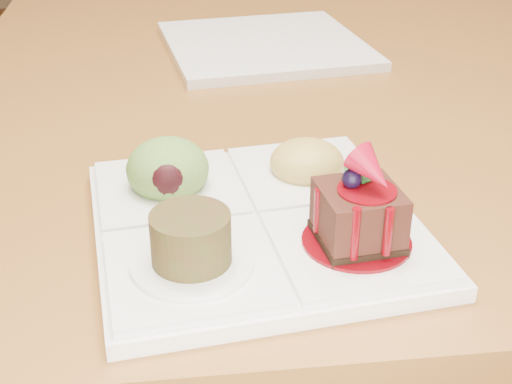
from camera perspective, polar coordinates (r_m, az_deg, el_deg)
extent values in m
plane|color=brown|center=(1.61, 3.51, -11.44)|extent=(6.00, 6.00, 0.00)
cube|color=brown|center=(1.27, 4.52, 14.66)|extent=(1.00, 1.80, 0.04)
cylinder|color=brown|center=(2.17, -11.89, 9.79)|extent=(0.06, 0.06, 0.71)
cylinder|color=brown|center=(2.26, 11.26, 10.66)|extent=(0.06, 0.06, 0.71)
cylinder|color=black|center=(1.90, -17.34, 2.17)|extent=(0.04, 0.04, 0.45)
cylinder|color=black|center=(1.58, -18.62, -3.91)|extent=(0.04, 0.04, 0.45)
cube|color=white|center=(0.54, 0.00, -2.71)|extent=(0.26, 0.26, 0.01)
cube|color=white|center=(0.50, 8.00, -4.32)|extent=(0.12, 0.12, 0.01)
cube|color=white|center=(0.48, -5.10, -6.15)|extent=(0.12, 0.12, 0.01)
cube|color=white|center=(0.57, -6.98, 0.28)|extent=(0.12, 0.12, 0.01)
cube|color=white|center=(0.60, 4.06, 1.54)|extent=(0.12, 0.12, 0.01)
cylinder|color=#5B0309|center=(0.50, 8.03, -3.91)|extent=(0.08, 0.08, 0.00)
cube|color=black|center=(0.50, 8.05, -3.68)|extent=(0.06, 0.06, 0.01)
cube|color=#37140F|center=(0.49, 8.22, -1.60)|extent=(0.06, 0.06, 0.03)
cylinder|color=#5B0309|center=(0.48, 8.37, 0.26)|extent=(0.04, 0.04, 0.00)
sphere|color=black|center=(0.48, 7.68, 1.07)|extent=(0.01, 0.01, 0.01)
cone|color=#A30A21|center=(0.47, 9.31, 1.66)|extent=(0.04, 0.04, 0.03)
cube|color=#0F3F10|center=(0.49, 8.40, 1.38)|extent=(0.01, 0.02, 0.01)
cube|color=#0F3F10|center=(0.49, 7.63, 1.44)|extent=(0.01, 0.02, 0.01)
cylinder|color=#5B0309|center=(0.46, 7.93, -3.34)|extent=(0.01, 0.01, 0.04)
cylinder|color=#5B0309|center=(0.47, 10.52, -3.14)|extent=(0.01, 0.01, 0.03)
cylinder|color=#5B0309|center=(0.49, 5.00, -1.48)|extent=(0.01, 0.01, 0.03)
cylinder|color=white|center=(0.47, -5.13, -5.66)|extent=(0.08, 0.08, 0.00)
cylinder|color=#442413|center=(0.46, -5.23, -3.69)|extent=(0.05, 0.05, 0.03)
cylinder|color=#4D2D10|center=(0.46, -5.30, -2.49)|extent=(0.04, 0.04, 0.00)
ellipsoid|color=#5F913B|center=(0.57, -7.08, 1.84)|extent=(0.07, 0.07, 0.05)
ellipsoid|color=black|center=(0.55, -7.07, 0.98)|extent=(0.03, 0.02, 0.03)
ellipsoid|color=#BE9044|center=(0.59, 4.09, 2.37)|extent=(0.06, 0.06, 0.04)
cube|color=#CE6C0F|center=(0.60, 5.03, 2.80)|extent=(0.02, 0.02, 0.01)
cube|color=#527619|center=(0.60, 3.85, 3.56)|extent=(0.01, 0.02, 0.01)
cube|color=#CE6C0F|center=(0.59, 2.92, 3.11)|extent=(0.02, 0.01, 0.01)
cube|color=#527619|center=(0.58, 3.55, 2.43)|extent=(0.02, 0.02, 0.01)
cube|color=#CE6C0F|center=(0.58, 5.22, 2.32)|extent=(0.02, 0.02, 0.01)
cube|color=white|center=(0.96, 0.72, 11.67)|extent=(0.28, 0.28, 0.01)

